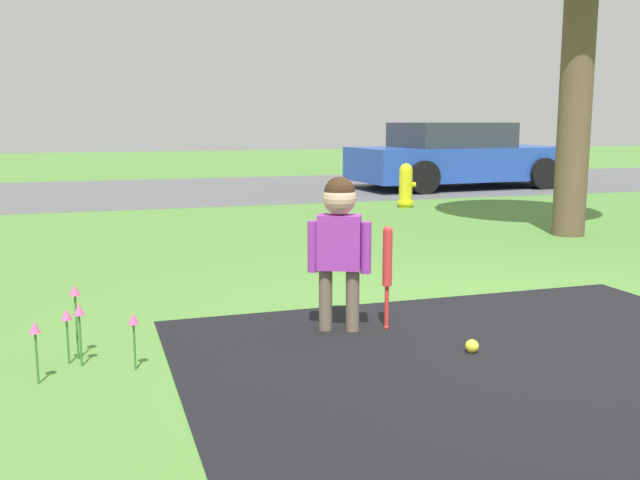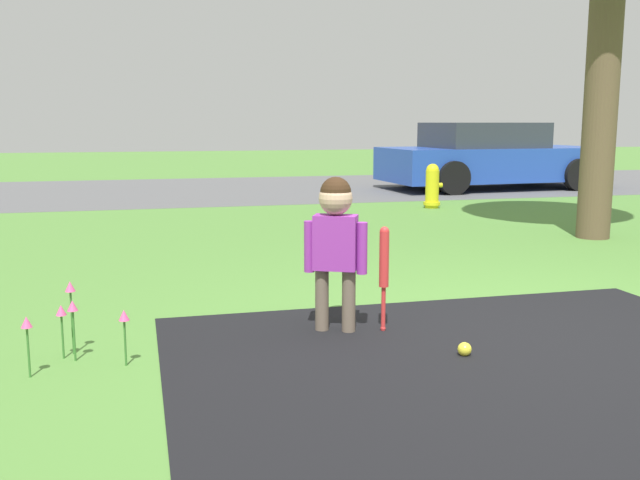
# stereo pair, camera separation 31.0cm
# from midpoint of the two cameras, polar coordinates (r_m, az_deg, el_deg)

# --- Properties ---
(ground_plane) EXTENTS (60.00, 60.00, 0.00)m
(ground_plane) POSITION_cam_midpoint_polar(r_m,az_deg,el_deg) (4.81, 14.79, -7.16)
(ground_plane) COLOR #518438
(street_strip) EXTENTS (40.00, 6.00, 0.01)m
(street_strip) POSITION_cam_midpoint_polar(r_m,az_deg,el_deg) (14.64, -7.96, 4.07)
(street_strip) COLOR #59595B
(street_strip) RESTS_ON ground
(child) EXTENTS (0.38, 0.25, 1.01)m
(child) POSITION_cam_midpoint_polar(r_m,az_deg,el_deg) (4.54, -0.39, 0.64)
(child) COLOR #6B5B4C
(child) RESTS_ON ground
(baseball_bat) EXTENTS (0.06, 0.06, 0.69)m
(baseball_bat) POSITION_cam_midpoint_polar(r_m,az_deg,el_deg) (4.61, 3.50, -1.85)
(baseball_bat) COLOR red
(baseball_bat) RESTS_ON ground
(sports_ball) EXTENTS (0.08, 0.08, 0.08)m
(sports_ball) POSITION_cam_midpoint_polar(r_m,az_deg,el_deg) (4.31, 10.04, -8.39)
(sports_ball) COLOR yellow
(sports_ball) RESTS_ON ground
(fire_hydrant) EXTENTS (0.30, 0.26, 0.70)m
(fire_hydrant) POSITION_cam_midpoint_polar(r_m,az_deg,el_deg) (11.43, 6.11, 4.34)
(fire_hydrant) COLOR yellow
(fire_hydrant) RESTS_ON ground
(parked_car) EXTENTS (4.54, 2.29, 1.33)m
(parked_car) POSITION_cam_midpoint_polar(r_m,az_deg,el_deg) (15.03, 10.35, 6.55)
(parked_car) COLOR #2347AD
(parked_car) RESTS_ON ground
(flower_bed) EXTENTS (0.56, 0.41, 0.44)m
(flower_bed) POSITION_cam_midpoint_polar(r_m,az_deg,el_deg) (4.19, -20.82, -5.76)
(flower_bed) COLOR #38702D
(flower_bed) RESTS_ON ground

